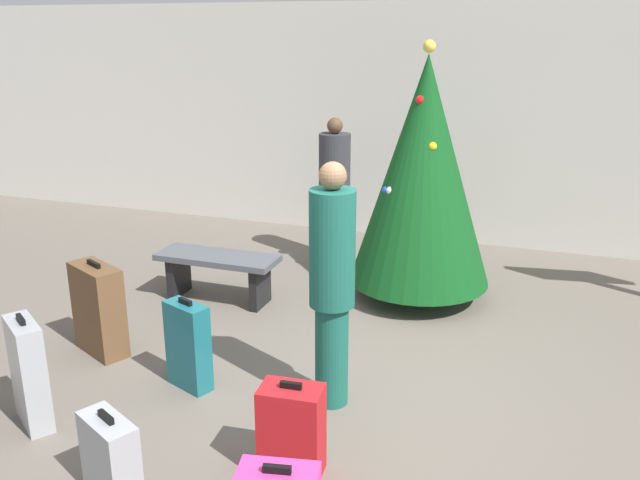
# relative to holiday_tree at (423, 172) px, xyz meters

# --- Properties ---
(ground_plane) EXTENTS (16.00, 16.00, 0.00)m
(ground_plane) POSITION_rel_holiday_tree_xyz_m (0.02, -2.07, -1.30)
(ground_plane) COLOR #665E54
(back_wall) EXTENTS (16.00, 0.20, 2.95)m
(back_wall) POSITION_rel_holiday_tree_xyz_m (0.02, 2.10, 0.18)
(back_wall) COLOR beige
(back_wall) RESTS_ON ground_plane
(holiday_tree) EXTENTS (1.39, 1.39, 2.52)m
(holiday_tree) POSITION_rel_holiday_tree_xyz_m (0.00, 0.00, 0.00)
(holiday_tree) COLOR #4C3319
(holiday_tree) RESTS_ON ground_plane
(waiting_bench) EXTENTS (1.22, 0.44, 0.48)m
(waiting_bench) POSITION_rel_holiday_tree_xyz_m (-1.87, -0.75, -0.95)
(waiting_bench) COLOR #4C5159
(waiting_bench) RESTS_ON ground_plane
(traveller_0) EXTENTS (0.50, 0.50, 1.68)m
(traveller_0) POSITION_rel_holiday_tree_xyz_m (-1.15, 0.77, -0.41)
(traveller_0) COLOR #19594C
(traveller_0) RESTS_ON ground_plane
(traveller_1) EXTENTS (0.43, 0.43, 1.78)m
(traveller_1) POSITION_rel_holiday_tree_xyz_m (-0.19, -2.19, -0.35)
(traveller_1) COLOR #19594C
(traveller_1) RESTS_ON ground_plane
(suitcase_0) EXTENTS (0.40, 0.27, 0.62)m
(suitcase_0) POSITION_rel_holiday_tree_xyz_m (-0.16, -3.04, -1.00)
(suitcase_0) COLOR #B2191E
(suitcase_0) RESTS_ON ground_plane
(suitcase_1) EXTENTS (0.45, 0.35, 0.55)m
(suitcase_1) POSITION_rel_holiday_tree_xyz_m (-1.06, -3.60, -1.04)
(suitcase_1) COLOR #9EA0A5
(suitcase_1) RESTS_ON ground_plane
(suitcase_2) EXTENTS (0.43, 0.37, 0.80)m
(suitcase_2) POSITION_rel_holiday_tree_xyz_m (-2.04, -3.14, -0.91)
(suitcase_2) COLOR #9EA0A5
(suitcase_2) RESTS_ON ground_plane
(suitcase_4) EXTENTS (0.40, 0.28, 0.72)m
(suitcase_4) POSITION_rel_holiday_tree_xyz_m (-1.28, -2.34, -0.95)
(suitcase_4) COLOR #19606B
(suitcase_4) RESTS_ON ground_plane
(suitcase_5) EXTENTS (0.57, 0.43, 0.81)m
(suitcase_5) POSITION_rel_holiday_tree_xyz_m (-2.27, -2.09, -0.91)
(suitcase_5) COLOR brown
(suitcase_5) RESTS_ON ground_plane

